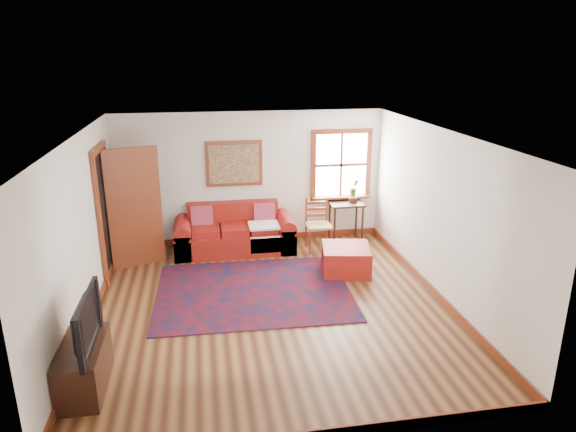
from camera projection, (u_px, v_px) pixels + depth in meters
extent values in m
plane|color=#3F2010|center=(271.00, 306.00, 7.46)|extent=(5.50, 5.50, 0.00)
cube|color=silver|center=(250.00, 178.00, 9.65)|extent=(5.00, 0.04, 2.50)
cube|color=silver|center=(313.00, 325.00, 4.49)|extent=(5.00, 0.04, 2.50)
cube|color=silver|center=(80.00, 236.00, 6.67)|extent=(0.04, 5.50, 2.50)
cube|color=silver|center=(440.00, 216.00, 7.47)|extent=(0.04, 5.50, 2.50)
cube|color=white|center=(269.00, 134.00, 6.69)|extent=(5.00, 5.50, 0.04)
cube|color=maroon|center=(252.00, 238.00, 10.00)|extent=(5.00, 0.03, 0.12)
cube|color=maroon|center=(92.00, 317.00, 7.04)|extent=(0.03, 5.50, 0.12)
cube|color=maroon|center=(432.00, 290.00, 7.84)|extent=(0.03, 5.50, 0.12)
cube|color=white|center=(341.00, 165.00, 9.86)|extent=(1.00, 0.02, 1.20)
cube|color=maroon|center=(342.00, 131.00, 9.64)|extent=(1.18, 0.06, 0.09)
cube|color=maroon|center=(340.00, 197.00, 10.04)|extent=(1.18, 0.06, 0.09)
cube|color=maroon|center=(313.00, 166.00, 9.76)|extent=(0.09, 0.06, 1.20)
cube|color=maroon|center=(368.00, 164.00, 9.93)|extent=(0.09, 0.06, 1.20)
cube|color=maroon|center=(341.00, 165.00, 9.84)|extent=(1.00, 0.04, 0.05)
cube|color=maroon|center=(341.00, 197.00, 9.97)|extent=(1.15, 0.20, 0.04)
imported|color=#2B5A1F|center=(354.00, 187.00, 9.93)|extent=(0.18, 0.15, 0.33)
cube|color=black|center=(104.00, 215.00, 8.24)|extent=(0.02, 0.90, 2.05)
cube|color=maroon|center=(100.00, 225.00, 7.78)|extent=(0.06, 0.09, 2.05)
cube|color=maroon|center=(110.00, 206.00, 8.71)|extent=(0.06, 0.09, 2.05)
cube|color=maroon|center=(98.00, 149.00, 7.92)|extent=(0.06, 1.08, 0.09)
cube|color=maroon|center=(135.00, 208.00, 8.59)|extent=(0.86, 0.35, 2.05)
cube|color=silver|center=(134.00, 202.00, 8.56)|extent=(0.56, 0.22, 1.33)
cube|color=maroon|center=(234.00, 164.00, 9.49)|extent=(1.05, 0.04, 0.85)
cube|color=tan|center=(234.00, 164.00, 9.46)|extent=(0.92, 0.03, 0.72)
cube|color=#540C13|center=(253.00, 291.00, 7.91)|extent=(3.00, 2.43, 0.02)
cube|color=maroon|center=(235.00, 241.00, 9.47)|extent=(2.17, 0.90, 0.38)
cube|color=maroon|center=(233.00, 214.00, 9.65)|extent=(1.69, 0.25, 0.47)
cube|color=maroon|center=(183.00, 242.00, 9.31)|extent=(0.30, 0.90, 0.47)
cube|color=maroon|center=(285.00, 236.00, 9.61)|extent=(0.30, 0.90, 0.47)
cube|color=red|center=(202.00, 217.00, 9.40)|extent=(0.40, 0.19, 0.41)
cube|color=red|center=(264.00, 213.00, 9.58)|extent=(0.40, 0.19, 0.41)
cube|color=silver|center=(264.00, 225.00, 9.29)|extent=(0.55, 0.49, 0.04)
cube|color=maroon|center=(346.00, 259.00, 8.56)|extent=(0.90, 0.90, 0.44)
cube|color=#331A11|center=(346.00, 204.00, 9.80)|extent=(0.65, 0.48, 0.04)
cylinder|color=#331A11|center=(335.00, 227.00, 9.69)|extent=(0.04, 0.04, 0.73)
cylinder|color=#331A11|center=(362.00, 225.00, 9.77)|extent=(0.04, 0.04, 0.73)
cylinder|color=#331A11|center=(329.00, 220.00, 10.07)|extent=(0.04, 0.04, 0.73)
cylinder|color=#331A11|center=(356.00, 219.00, 10.15)|extent=(0.04, 0.04, 0.73)
cube|color=tan|center=(318.00, 226.00, 9.42)|extent=(0.45, 0.43, 0.04)
cylinder|color=maroon|center=(310.00, 242.00, 9.29)|extent=(0.04, 0.04, 0.46)
cylinder|color=maroon|center=(331.00, 241.00, 9.35)|extent=(0.04, 0.04, 0.46)
cylinder|color=maroon|center=(306.00, 223.00, 9.56)|extent=(0.04, 0.04, 0.96)
cylinder|color=maroon|center=(326.00, 222.00, 9.62)|extent=(0.04, 0.04, 0.96)
cube|color=maroon|center=(317.00, 209.00, 9.51)|extent=(0.39, 0.03, 0.29)
cube|color=#331A11|center=(84.00, 367.00, 5.57)|extent=(0.44, 0.97, 0.53)
imported|color=black|center=(79.00, 323.00, 5.36)|extent=(0.14, 1.03, 0.59)
cylinder|color=silver|center=(93.00, 318.00, 5.88)|extent=(0.12, 0.12, 0.18)
cylinder|color=#FFA53F|center=(93.00, 320.00, 5.89)|extent=(0.07, 0.07, 0.12)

